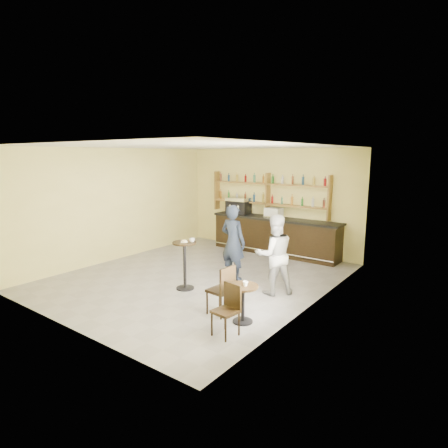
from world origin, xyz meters
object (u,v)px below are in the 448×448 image
Objects in this scene: bar_counter at (275,236)px; espresso_machine at (238,206)px; pedestal_table at (185,266)px; patron_second at (274,254)px; pastry_case at (274,213)px; chair_west at (220,290)px; chair_south at (225,311)px; man_main at (233,242)px; cafe_table at (243,304)px.

espresso_machine reaches higher than bar_counter.
patron_second reaches higher than pedestal_table.
pastry_case is 4.86m from chair_west.
espresso_machine reaches higher than chair_south.
patron_second reaches higher than pastry_case.
patron_second is (1.65, -3.02, 0.32)m from bar_counter.
man_main reaches higher than bar_counter.
bar_counter reaches higher than chair_west.
chair_west is at bearing 119.95° from man_main.
man_main reaches higher than espresso_machine.
pastry_case reaches higher than chair_south.
pastry_case is 3.48m from patron_second.
pastry_case reaches higher than bar_counter.
chair_west is at bearing 32.74° from patron_second.
cafe_table is at bearing 130.84° from man_main.
man_main is 2.50m from cafe_table.
bar_counter is at bearing -158.79° from chair_west.
pedestal_table is 1.14× the size of chair_west.
espresso_machine is at bearing 125.21° from cafe_table.
cafe_table is (1.54, -1.88, -0.57)m from man_main.
chair_west is 1.09× the size of chair_south.
chair_south is at bearing 47.36° from chair_west.
chair_south is at bearing 51.08° from patron_second.
espresso_machine is 4.25m from pedestal_table.
pastry_case is 0.28× the size of patron_second.
pedestal_table is 2.13m from cafe_table.
espresso_machine is at bearing -56.48° from man_main.
chair_west is (-0.55, 0.05, 0.13)m from cafe_table.
pastry_case reaches higher than cafe_table.
man_main is at bearing 68.67° from pedestal_table.
cafe_table is at bearing -67.74° from pastry_case.
pastry_case reaches higher than pedestal_table.
espresso_machine reaches higher than cafe_table.
espresso_machine is 0.77× the size of chair_west.
chair_west reaches higher than chair_south.
chair_south is 2.28m from patron_second.
patron_second is (-0.32, 2.22, 0.44)m from chair_south.
pedestal_table is at bearing 161.77° from cafe_table.
pastry_case is 0.45× the size of pedestal_table.
espresso_machine is 6.27m from chair_south.
pastry_case is 4.04m from pedestal_table.
bar_counter is 5.91× the size of cafe_table.
pastry_case is 0.52× the size of chair_west.
chair_south is at bearing -85.24° from cafe_table.
chair_west is at bearing -73.56° from pastry_case.
chair_south is (2.02, -5.23, -0.83)m from pastry_case.
pedestal_table is 1.56× the size of cafe_table.
chair_west is 1.64m from patron_second.
pastry_case is at bearing 112.99° from cafe_table.
espresso_machine is (-1.36, 0.00, 0.82)m from bar_counter.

